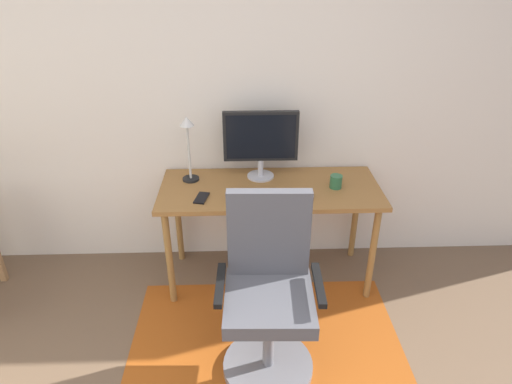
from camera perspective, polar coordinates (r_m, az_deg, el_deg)
wall_back at (r=2.98m, az=-1.12°, el=13.75°), size 6.00×0.10×2.60m
area_rug at (r=2.73m, az=1.41°, el=-20.25°), size 1.61×1.26×0.01m
desk at (r=2.89m, az=1.81°, el=-0.75°), size 1.42×0.59×0.72m
monitor at (r=2.88m, az=0.62°, el=6.83°), size 0.49×0.18×0.46m
keyboard at (r=2.72m, az=0.92°, el=-0.60°), size 0.43×0.13×0.02m
computer_mouse at (r=2.74m, az=6.87°, el=-0.42°), size 0.06×0.10×0.03m
coffee_cup at (r=2.87m, az=10.30°, el=1.33°), size 0.08×0.08×0.09m
cell_phone at (r=2.73m, az=-7.05°, el=-0.76°), size 0.10×0.15×0.01m
desk_lamp at (r=2.86m, az=-8.80°, el=6.77°), size 0.11×0.11×0.44m
office_chair at (r=2.39m, az=1.64°, el=-14.07°), size 0.54×0.50×1.03m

